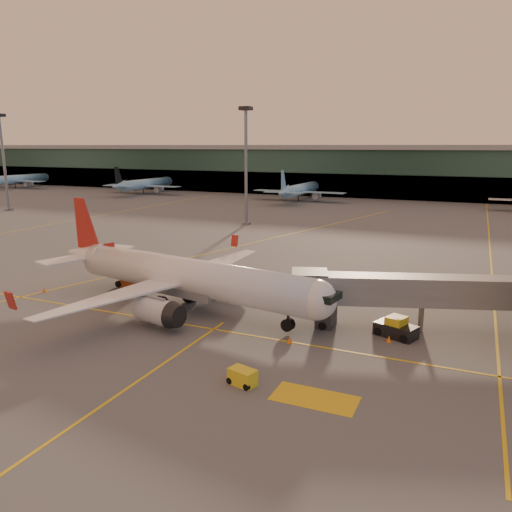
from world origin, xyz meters
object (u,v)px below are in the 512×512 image
at_px(catering_truck, 132,268).
at_px(gpu_cart, 242,377).
at_px(main_airplane, 181,276).
at_px(pushback_tug, 396,329).

relative_size(catering_truck, gpu_cart, 2.29).
height_order(main_airplane, gpu_cart, main_airplane).
distance_m(catering_truck, pushback_tug, 33.29).
distance_m(gpu_cart, pushback_tug, 16.95).
xyz_separation_m(main_airplane, gpu_cart, (13.61, -13.31, -3.03)).
relative_size(catering_truck, pushback_tug, 1.27).
distance_m(catering_truck, gpu_cart, 30.37).
xyz_separation_m(gpu_cart, pushback_tug, (8.92, 14.41, 0.19)).
height_order(main_airplane, catering_truck, main_airplane).
bearing_deg(pushback_tug, gpu_cart, -100.58).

